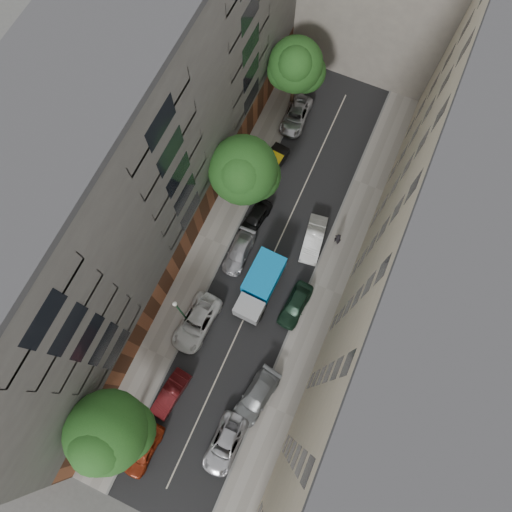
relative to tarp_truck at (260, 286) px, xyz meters
The scene contains 23 objects.
ground 2.92m from the tarp_truck, 94.98° to the left, with size 120.00×120.00×0.00m, color #4C4C49.
road_surface 2.91m from the tarp_truck, 94.98° to the left, with size 8.00×44.00×0.02m, color black.
sidewalk_left 6.40m from the tarp_truck, 156.54° to the left, with size 3.00×44.00×0.15m, color gray.
sidewalk_right 6.01m from the tarp_truck, 25.15° to the left, with size 3.00×44.00×0.15m, color gray.
building_left 14.28m from the tarp_truck, 167.53° to the left, with size 8.00×44.00×20.00m, color #4D4B48.
building_right 13.94m from the tarp_truck, 12.96° to the left, with size 8.00×44.00×20.00m, color #BFB095.
tarp_truck is the anchor object (origin of this frame).
car_left_0 15.79m from the tarp_truck, 101.03° to the right, with size 1.71×4.24×1.45m, color maroon.
car_left_1 11.36m from the tarp_truck, 105.44° to the right, with size 1.43×4.09×1.35m, color #4D0F11.
car_left_2 6.17m from the tarp_truck, 126.88° to the right, with size 2.49×5.39×1.50m, color silver.
car_left_3 3.88m from the tarp_truck, 142.90° to the left, with size 1.80×4.42×1.28m, color #B1B0B5.
car_left_4 6.69m from the tarp_truck, 117.03° to the left, with size 1.58×3.93×1.34m, color black.
car_left_5 12.12m from the tarp_truck, 108.39° to the left, with size 1.57×4.49×1.48m, color black.
car_left_6 17.90m from the tarp_truck, 102.33° to the left, with size 2.26×4.91×1.36m, color #B7B6BC.
car_right_0 12.81m from the tarp_truck, 78.34° to the right, with size 2.25×4.88×1.36m, color #BBBBC0.
car_right_1 9.02m from the tarp_truck, 67.87° to the right, with size 2.04×5.03×1.46m, color slate.
car_right_2 3.47m from the tarp_truck, ahead, with size 1.75×4.35×1.48m, color black.
car_right_3 6.65m from the tarp_truck, 66.98° to the left, with size 1.60×4.58×1.51m, color silver.
tree_near 16.07m from the tarp_truck, 107.89° to the right, with size 5.80×5.60×9.18m.
tree_mid 9.56m from the tarp_truck, 122.64° to the left, with size 6.01×5.84×8.28m.
tree_far 19.70m from the tarp_truck, 104.20° to the left, with size 5.20×4.91×8.35m.
lamp_post 7.26m from the tarp_truck, 132.80° to the right, with size 0.36×0.36×6.61m.
pedestrian 8.25m from the tarp_truck, 56.52° to the left, with size 0.64×0.42×1.76m, color black.
Camera 1 is at (3.86, -11.45, 38.95)m, focal length 32.00 mm.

